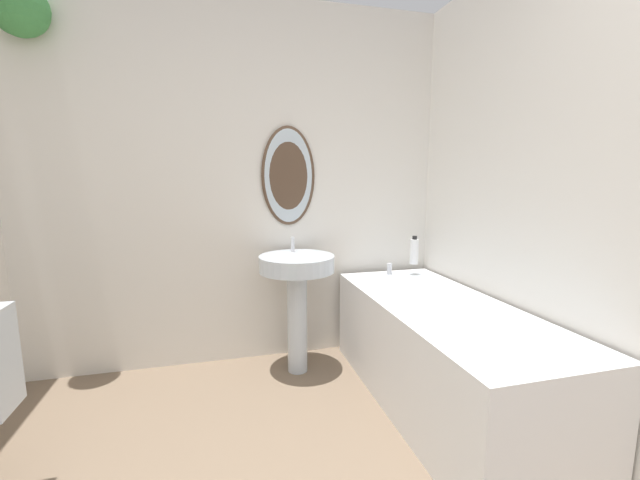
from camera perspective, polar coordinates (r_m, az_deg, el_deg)
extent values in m
cube|color=silver|center=(2.70, -11.56, 7.61)|extent=(2.87, 0.06, 2.40)
ellipsoid|color=#4C3828|center=(2.69, -4.63, 9.26)|extent=(0.37, 0.02, 0.66)
ellipsoid|color=silver|center=(2.69, -4.61, 9.26)|extent=(0.33, 0.01, 0.62)
sphere|color=#3D8442|center=(2.90, -37.65, 25.22)|extent=(0.29, 0.29, 0.29)
cube|color=silver|center=(2.12, 32.99, 6.08)|extent=(0.06, 2.59, 2.40)
cylinder|color=silver|center=(2.60, -3.32, -11.77)|extent=(0.13, 0.13, 0.67)
cylinder|color=silver|center=(2.49, -3.40, -3.42)|extent=(0.48, 0.48, 0.10)
cylinder|color=silver|center=(2.60, -3.99, -0.66)|extent=(0.02, 0.02, 0.10)
cube|color=silver|center=(2.36, 17.26, -15.62)|extent=(0.67, 1.61, 0.58)
cube|color=silver|center=(2.26, 17.58, -9.39)|extent=(0.57, 1.51, 0.04)
cylinder|color=silver|center=(2.85, 10.05, -4.15)|extent=(0.04, 0.04, 0.08)
cylinder|color=white|center=(2.84, 13.54, -1.65)|extent=(0.06, 0.06, 0.18)
cylinder|color=black|center=(2.83, 13.61, 0.34)|extent=(0.03, 0.03, 0.02)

